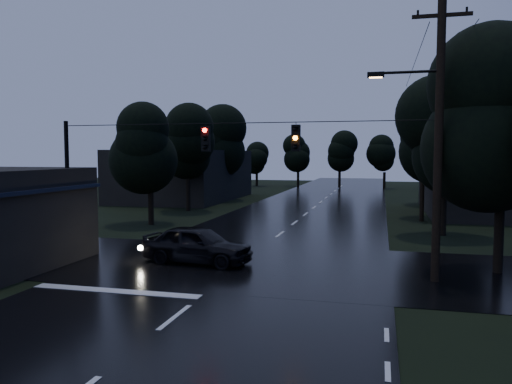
% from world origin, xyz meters
% --- Properties ---
extents(main_road, '(12.00, 120.00, 0.02)m').
position_xyz_m(main_road, '(0.00, 30.00, 0.00)').
color(main_road, black).
rests_on(main_road, ground).
extents(cross_street, '(60.00, 9.00, 0.02)m').
position_xyz_m(cross_street, '(0.00, 12.00, 0.00)').
color(cross_street, black).
rests_on(cross_street, ground).
extents(building_far_right, '(10.00, 14.00, 4.40)m').
position_xyz_m(building_far_right, '(14.00, 34.00, 2.20)').
color(building_far_right, black).
rests_on(building_far_right, ground).
extents(building_far_left, '(10.00, 16.00, 5.00)m').
position_xyz_m(building_far_left, '(-14.00, 40.00, 2.50)').
color(building_far_left, black).
rests_on(building_far_left, ground).
extents(utility_pole_main, '(3.50, 0.30, 10.00)m').
position_xyz_m(utility_pole_main, '(7.41, 11.00, 5.26)').
color(utility_pole_main, black).
rests_on(utility_pole_main, ground).
extents(utility_pole_far, '(2.00, 0.30, 7.50)m').
position_xyz_m(utility_pole_far, '(8.30, 28.00, 3.88)').
color(utility_pole_far, black).
rests_on(utility_pole_far, ground).
extents(anchor_pole_left, '(0.18, 0.18, 6.00)m').
position_xyz_m(anchor_pole_left, '(-7.50, 11.00, 3.00)').
color(anchor_pole_left, black).
rests_on(anchor_pole_left, ground).
extents(span_signals, '(15.00, 0.37, 1.12)m').
position_xyz_m(span_signals, '(0.56, 10.99, 5.24)').
color(span_signals, black).
rests_on(span_signals, ground).
extents(tree_corner_near, '(4.48, 4.48, 9.44)m').
position_xyz_m(tree_corner_near, '(10.00, 13.00, 5.99)').
color(tree_corner_near, black).
rests_on(tree_corner_near, ground).
extents(tree_left_a, '(3.92, 3.92, 8.26)m').
position_xyz_m(tree_left_a, '(-9.00, 22.00, 5.24)').
color(tree_left_a, black).
rests_on(tree_left_a, ground).
extents(tree_left_b, '(4.20, 4.20, 8.85)m').
position_xyz_m(tree_left_b, '(-9.60, 30.00, 5.62)').
color(tree_left_b, black).
rests_on(tree_left_b, ground).
extents(tree_left_c, '(4.48, 4.48, 9.44)m').
position_xyz_m(tree_left_c, '(-10.20, 40.00, 5.99)').
color(tree_left_c, black).
rests_on(tree_left_c, ground).
extents(tree_right_a, '(4.20, 4.20, 8.85)m').
position_xyz_m(tree_right_a, '(9.00, 22.00, 5.62)').
color(tree_right_a, black).
rests_on(tree_right_a, ground).
extents(tree_right_b, '(4.48, 4.48, 9.44)m').
position_xyz_m(tree_right_b, '(9.60, 30.00, 5.99)').
color(tree_right_b, black).
rests_on(tree_right_b, ground).
extents(tree_right_c, '(4.76, 4.76, 10.03)m').
position_xyz_m(tree_right_c, '(10.20, 40.00, 6.37)').
color(tree_right_c, black).
rests_on(tree_right_c, ground).
extents(car, '(4.88, 2.41, 1.60)m').
position_xyz_m(car, '(-1.91, 11.80, 0.80)').
color(car, black).
rests_on(car, ground).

